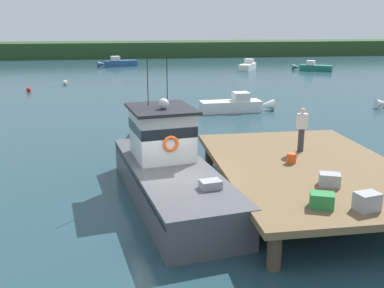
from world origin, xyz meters
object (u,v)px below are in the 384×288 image
at_px(moored_boat_off_the_point, 236,105).
at_px(moored_boat_outer_mooring, 118,63).
at_px(crate_stack_near_edge, 330,180).
at_px(deckhand_by_the_boat, 302,129).
at_px(moored_boat_far_left, 248,66).
at_px(moored_boat_near_channel, 313,67).
at_px(main_fishing_boat, 167,168).
at_px(mooring_buoy_channel_marker, 65,83).
at_px(bait_bucket, 291,158).
at_px(crate_single_by_cleat, 367,201).
at_px(mooring_buoy_spare_mooring, 29,90).
at_px(crate_single_far, 322,200).

distance_m(moored_boat_off_the_point, moored_boat_outer_mooring, 32.20).
distance_m(crate_stack_near_edge, moored_boat_off_the_point, 16.75).
bearing_deg(deckhand_by_the_boat, moored_boat_far_left, 76.83).
distance_m(deckhand_by_the_boat, moored_boat_near_channel, 39.09).
relative_size(main_fishing_boat, mooring_buoy_channel_marker, 21.99).
bearing_deg(mooring_buoy_channel_marker, bait_bucket, -69.25).
distance_m(crate_single_by_cleat, mooring_buoy_channel_marker, 34.92).
bearing_deg(crate_stack_near_edge, deckhand_by_the_boat, 81.38).
bearing_deg(moored_boat_near_channel, moored_boat_far_left, 160.76).
relative_size(main_fishing_boat, moored_boat_outer_mooring, 1.89).
bearing_deg(moored_boat_outer_mooring, bait_bucket, -82.38).
bearing_deg(deckhand_by_the_boat, bait_bucket, -123.44).
xyz_separation_m(main_fishing_boat, mooring_buoy_spare_mooring, (-9.33, 24.43, -0.80)).
relative_size(crate_stack_near_edge, moored_boat_off_the_point, 0.12).
distance_m(moored_boat_outer_mooring, moored_boat_far_left, 17.08).
bearing_deg(crate_stack_near_edge, main_fishing_boat, 147.02).
bearing_deg(crate_single_far, main_fishing_boat, 129.58).
bearing_deg(moored_boat_near_channel, crate_stack_near_edge, -113.28).
bearing_deg(moored_boat_far_left, mooring_buoy_spare_mooring, -148.58).
bearing_deg(main_fishing_boat, moored_boat_outer_mooring, 92.46).
bearing_deg(mooring_buoy_channel_marker, crate_single_by_cleat, -70.82).
bearing_deg(mooring_buoy_channel_marker, deckhand_by_the_boat, -66.88).
distance_m(bait_bucket, moored_boat_off_the_point, 14.60).
bearing_deg(moored_boat_outer_mooring, moored_boat_far_left, -21.72).
bearing_deg(crate_single_by_cleat, main_fishing_boat, 134.84).
bearing_deg(moored_boat_far_left, mooring_buoy_channel_marker, -153.45).
height_order(main_fishing_boat, crate_single_far, main_fishing_boat).
bearing_deg(crate_stack_near_edge, moored_boat_far_left, 77.21).
xyz_separation_m(crate_single_far, mooring_buoy_spare_mooring, (-12.92, 28.77, -1.19)).
relative_size(crate_single_by_cleat, moored_boat_outer_mooring, 0.11).
distance_m(main_fishing_boat, crate_stack_near_edge, 5.38).
xyz_separation_m(crate_single_far, mooring_buoy_channel_marker, (-10.40, 32.62, -1.17)).
relative_size(moored_boat_near_channel, mooring_buoy_channel_marker, 9.83).
bearing_deg(mooring_buoy_spare_mooring, moored_boat_off_the_point, -34.94).
bearing_deg(moored_boat_outer_mooring, deckhand_by_the_boat, -81.09).
xyz_separation_m(main_fishing_boat, moored_boat_off_the_point, (5.97, 13.74, -0.57)).
height_order(main_fishing_boat, moored_boat_outer_mooring, main_fishing_boat).
xyz_separation_m(crate_single_by_cleat, moored_boat_outer_mooring, (-6.59, 49.64, -0.98)).
xyz_separation_m(crate_single_by_cleat, moored_boat_near_channel, (16.62, 40.76, -1.03)).
height_order(deckhand_by_the_boat, moored_boat_outer_mooring, deckhand_by_the_boat).
height_order(bait_bucket, moored_boat_near_channel, bait_bucket).
height_order(crate_stack_near_edge, moored_boat_off_the_point, crate_stack_near_edge).
height_order(moored_boat_near_channel, moored_boat_far_left, moored_boat_far_left).
bearing_deg(moored_boat_far_left, crate_stack_near_edge, -102.79).
distance_m(crate_single_far, mooring_buoy_channel_marker, 34.26).
height_order(deckhand_by_the_boat, moored_boat_off_the_point, deckhand_by_the_boat).
relative_size(crate_single_far, bait_bucket, 1.76).
bearing_deg(crate_single_far, moored_boat_near_channel, 66.37).
distance_m(main_fishing_boat, moored_boat_outer_mooring, 45.00).
bearing_deg(moored_boat_outer_mooring, mooring_buoy_spare_mooring, -109.82).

